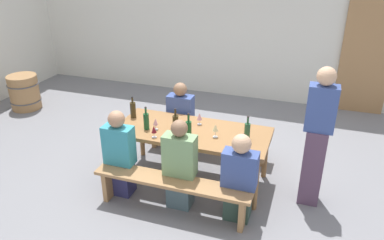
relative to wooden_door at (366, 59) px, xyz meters
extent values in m
plane|color=slate|center=(-2.28, -3.25, -1.05)|extent=(24.00, 24.00, 0.00)
cube|color=silver|center=(-2.28, 0.14, 0.55)|extent=(14.00, 0.20, 3.20)
cube|color=#9E7247|center=(0.00, 0.00, 0.00)|extent=(0.90, 0.06, 2.10)
cube|color=olive|center=(-2.28, -3.25, -0.33)|extent=(2.03, 0.88, 0.05)
cylinder|color=olive|center=(-3.21, -3.63, -0.70)|extent=(0.07, 0.07, 0.70)
cylinder|color=olive|center=(-1.34, -3.63, -0.70)|extent=(0.07, 0.07, 0.70)
cylinder|color=olive|center=(-3.21, -2.87, -0.70)|extent=(0.07, 0.07, 0.70)
cylinder|color=olive|center=(-1.34, -2.87, -0.70)|extent=(0.07, 0.07, 0.70)
cube|color=#9E7247|center=(-2.28, -3.99, -0.62)|extent=(1.93, 0.30, 0.04)
cube|color=#9E7247|center=(-3.14, -3.99, -0.84)|extent=(0.06, 0.24, 0.41)
cube|color=#9E7247|center=(-1.41, -3.99, -0.84)|extent=(0.06, 0.24, 0.41)
cube|color=#9E7247|center=(-2.28, -2.51, -0.62)|extent=(1.93, 0.30, 0.04)
cube|color=#9E7247|center=(-3.14, -2.51, -0.84)|extent=(0.06, 0.24, 0.41)
cube|color=#9E7247|center=(-1.41, -2.51, -0.84)|extent=(0.06, 0.24, 0.41)
cylinder|color=#194723|center=(-2.25, -3.45, -0.19)|extent=(0.08, 0.08, 0.22)
cylinder|color=#194723|center=(-2.25, -3.45, -0.03)|extent=(0.03, 0.03, 0.10)
cylinder|color=black|center=(-2.25, -3.45, 0.02)|extent=(0.03, 0.03, 0.01)
cylinder|color=#332814|center=(-3.19, -3.13, -0.19)|extent=(0.08, 0.08, 0.22)
cylinder|color=#332814|center=(-3.19, -3.13, -0.04)|extent=(0.03, 0.03, 0.07)
cylinder|color=black|center=(-3.19, -3.13, 0.00)|extent=(0.03, 0.03, 0.01)
cylinder|color=#234C2D|center=(-1.55, -3.28, -0.19)|extent=(0.07, 0.07, 0.22)
cylinder|color=#234C2D|center=(-1.55, -3.28, -0.03)|extent=(0.03, 0.03, 0.09)
cylinder|color=black|center=(-1.55, -3.28, 0.02)|extent=(0.03, 0.03, 0.01)
cylinder|color=#194723|center=(-2.86, -3.41, -0.19)|extent=(0.07, 0.07, 0.22)
cylinder|color=#194723|center=(-2.86, -3.41, -0.04)|extent=(0.03, 0.03, 0.08)
cylinder|color=black|center=(-2.86, -3.41, 0.01)|extent=(0.03, 0.03, 0.01)
cylinder|color=#332814|center=(-2.48, -3.31, -0.20)|extent=(0.08, 0.08, 0.20)
cylinder|color=#332814|center=(-2.48, -3.31, -0.05)|extent=(0.03, 0.03, 0.09)
cylinder|color=black|center=(-2.48, -3.31, 0.00)|extent=(0.03, 0.03, 0.01)
cylinder|color=silver|center=(-2.24, -3.05, -0.30)|extent=(0.06, 0.06, 0.01)
cylinder|color=silver|center=(-2.24, -3.05, -0.26)|extent=(0.01, 0.01, 0.07)
cone|color=#D18C93|center=(-2.24, -3.05, -0.18)|extent=(0.07, 0.07, 0.10)
cylinder|color=silver|center=(-1.57, -3.42, -0.30)|extent=(0.06, 0.06, 0.01)
cylinder|color=silver|center=(-1.57, -3.42, -0.26)|extent=(0.01, 0.01, 0.07)
cone|color=#D18C93|center=(-1.57, -3.42, -0.18)|extent=(0.06, 0.06, 0.09)
cylinder|color=silver|center=(-2.67, -3.59, -0.30)|extent=(0.06, 0.06, 0.01)
cylinder|color=silver|center=(-2.67, -3.59, -0.26)|extent=(0.01, 0.01, 0.06)
cone|color=maroon|center=(-2.67, -3.59, -0.19)|extent=(0.07, 0.07, 0.09)
cylinder|color=silver|center=(-2.74, -3.38, -0.30)|extent=(0.06, 0.06, 0.01)
cylinder|color=silver|center=(-2.74, -3.38, -0.26)|extent=(0.01, 0.01, 0.06)
cone|color=#D18C93|center=(-2.74, -3.38, -0.18)|extent=(0.06, 0.06, 0.09)
cylinder|color=silver|center=(-1.94, -3.33, -0.30)|extent=(0.06, 0.06, 0.01)
cylinder|color=silver|center=(-1.94, -3.33, -0.25)|extent=(0.01, 0.01, 0.08)
cone|color=beige|center=(-1.94, -3.33, -0.17)|extent=(0.07, 0.07, 0.09)
cube|color=navy|center=(-3.04, -3.84, -0.83)|extent=(0.28, 0.24, 0.45)
cube|color=teal|center=(-3.04, -3.84, -0.35)|extent=(0.38, 0.20, 0.50)
sphere|color=#A87A5B|center=(-3.04, -3.84, 0.01)|extent=(0.21, 0.21, 0.21)
cube|color=#42575E|center=(-2.23, -3.84, -0.83)|extent=(0.29, 0.24, 0.45)
cube|color=#729966|center=(-2.23, -3.84, -0.34)|extent=(0.39, 0.20, 0.52)
sphere|color=#846047|center=(-2.23, -3.84, 0.01)|extent=(0.20, 0.20, 0.20)
cube|color=#2C4239|center=(-1.51, -3.84, -0.83)|extent=(0.30, 0.24, 0.45)
cube|color=#384C8C|center=(-1.51, -3.84, -0.38)|extent=(0.40, 0.20, 0.43)
sphere|color=tan|center=(-1.51, -3.84, -0.06)|extent=(0.22, 0.22, 0.22)
cube|color=#4A4054|center=(-2.66, -2.66, -0.83)|extent=(0.28, 0.24, 0.45)
cube|color=#384C8C|center=(-2.66, -2.66, -0.34)|extent=(0.38, 0.20, 0.52)
sphere|color=#846047|center=(-2.66, -2.66, 0.02)|extent=(0.20, 0.20, 0.20)
cube|color=#563C54|center=(-0.73, -3.23, -0.55)|extent=(0.25, 0.24, 1.00)
cube|color=#384C8C|center=(-0.73, -3.23, 0.22)|extent=(0.33, 0.20, 0.55)
sphere|color=tan|center=(-0.73, -3.23, 0.61)|extent=(0.21, 0.21, 0.21)
cylinder|color=#9E7247|center=(-6.19, -1.96, -0.71)|extent=(0.56, 0.56, 0.67)
torus|color=#4C4C51|center=(-6.19, -1.96, -0.54)|extent=(0.59, 0.59, 0.02)
torus|color=#4C4C51|center=(-6.19, -1.96, -0.88)|extent=(0.59, 0.59, 0.02)
camera|label=1|loc=(-0.86, -7.41, 1.92)|focal=35.14mm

